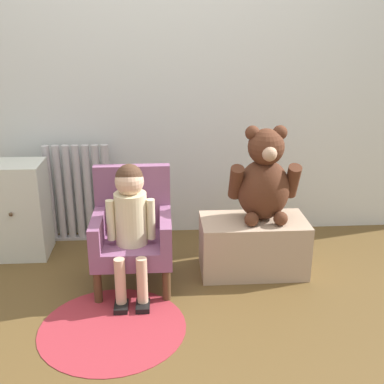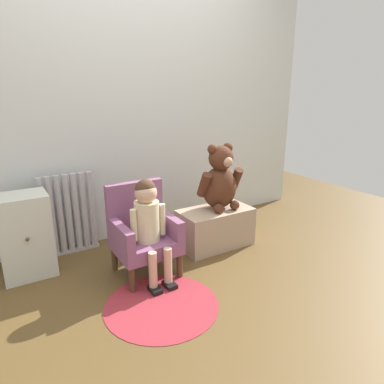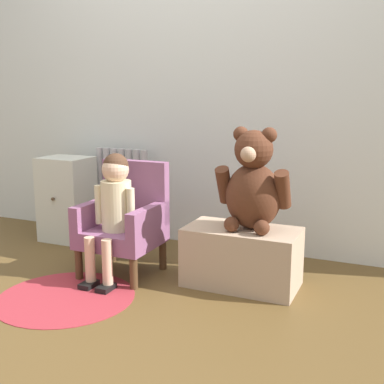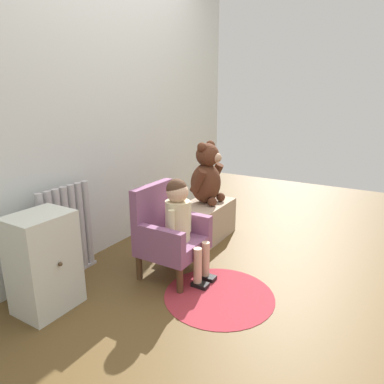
# 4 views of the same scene
# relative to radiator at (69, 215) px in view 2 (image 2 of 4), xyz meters

# --- Properties ---
(ground_plane) EXTENTS (6.00, 6.00, 0.00)m
(ground_plane) POSITION_rel_radiator_xyz_m (0.58, -1.03, -0.32)
(ground_plane) COLOR brown
(back_wall) EXTENTS (3.80, 0.05, 2.40)m
(back_wall) POSITION_rel_radiator_xyz_m (0.58, 0.13, 0.88)
(back_wall) COLOR silver
(back_wall) RESTS_ON ground_plane
(radiator) EXTENTS (0.43, 0.05, 0.65)m
(radiator) POSITION_rel_radiator_xyz_m (0.00, 0.00, 0.00)
(radiator) COLOR #AFACB0
(radiator) RESTS_ON ground_plane
(small_dresser) EXTENTS (0.34, 0.30, 0.60)m
(small_dresser) POSITION_rel_radiator_xyz_m (-0.34, -0.20, -0.02)
(small_dresser) COLOR silver
(small_dresser) RESTS_ON ground_plane
(child_armchair) EXTENTS (0.42, 0.40, 0.65)m
(child_armchair) POSITION_rel_radiator_xyz_m (0.38, -0.58, -0.02)
(child_armchair) COLOR #844F75
(child_armchair) RESTS_ON ground_plane
(child_figure) EXTENTS (0.25, 0.35, 0.71)m
(child_figure) POSITION_rel_radiator_xyz_m (0.38, -0.69, 0.14)
(child_figure) COLOR beige
(child_figure) RESTS_ON ground_plane
(low_bench) EXTENTS (0.61, 0.33, 0.32)m
(low_bench) POSITION_rel_radiator_xyz_m (1.07, -0.51, -0.16)
(low_bench) COLOR tan
(low_bench) RESTS_ON ground_plane
(large_teddy_bear) EXTENTS (0.39, 0.28, 0.54)m
(large_teddy_bear) POSITION_rel_radiator_xyz_m (1.12, -0.49, 0.24)
(large_teddy_bear) COLOR #4E291A
(large_teddy_bear) RESTS_ON low_bench
(floor_rug) EXTENTS (0.71, 0.71, 0.01)m
(floor_rug) POSITION_rel_radiator_xyz_m (0.30, -1.03, -0.32)
(floor_rug) COLOR maroon
(floor_rug) RESTS_ON ground_plane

